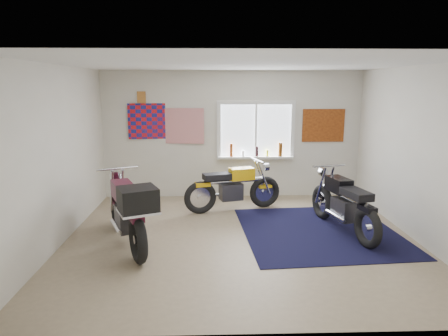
{
  "coord_description": "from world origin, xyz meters",
  "views": [
    {
      "loc": [
        -0.44,
        -5.99,
        2.4
      ],
      "look_at": [
        -0.24,
        0.4,
        1.07
      ],
      "focal_mm": 32.0,
      "sensor_mm": 36.0,
      "label": 1
    }
  ],
  "objects_px": {
    "yellow_triumph": "(233,189)",
    "maroon_tourer": "(128,211)",
    "black_chrome_bike": "(343,205)",
    "navy_rug": "(319,231)"
  },
  "relations": [
    {
      "from": "yellow_triumph",
      "to": "maroon_tourer",
      "type": "height_order",
      "value": "maroon_tourer"
    },
    {
      "from": "black_chrome_bike",
      "to": "maroon_tourer",
      "type": "bearing_deg",
      "value": 86.57
    },
    {
      "from": "navy_rug",
      "to": "maroon_tourer",
      "type": "height_order",
      "value": "maroon_tourer"
    },
    {
      "from": "navy_rug",
      "to": "maroon_tourer",
      "type": "distance_m",
      "value": 3.13
    },
    {
      "from": "navy_rug",
      "to": "maroon_tourer",
      "type": "bearing_deg",
      "value": -169.06
    },
    {
      "from": "navy_rug",
      "to": "yellow_triumph",
      "type": "distance_m",
      "value": 1.88
    },
    {
      "from": "yellow_triumph",
      "to": "maroon_tourer",
      "type": "xyz_separation_m",
      "value": [
        -1.64,
        -1.79,
        0.14
      ]
    },
    {
      "from": "black_chrome_bike",
      "to": "navy_rug",
      "type": "bearing_deg",
      "value": 75.46
    },
    {
      "from": "maroon_tourer",
      "to": "black_chrome_bike",
      "type": "bearing_deg",
      "value": -103.81
    },
    {
      "from": "black_chrome_bike",
      "to": "maroon_tourer",
      "type": "relative_size",
      "value": 0.96
    }
  ]
}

